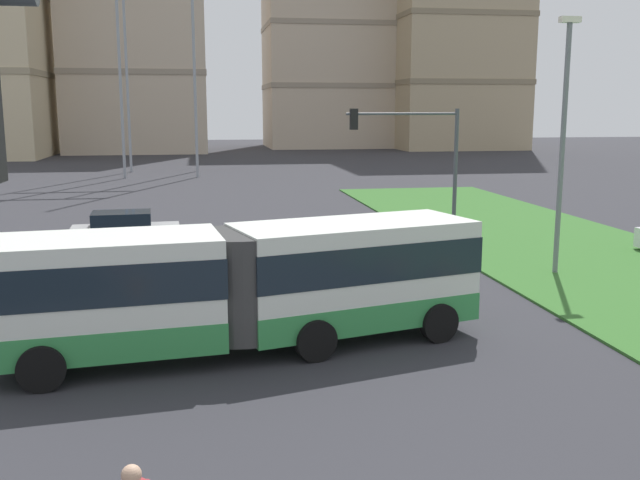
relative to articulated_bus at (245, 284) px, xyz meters
The scene contains 5 objects.
articulated_bus is the anchor object (origin of this frame).
car_silver_hatch 14.24m from the articulated_bus, 106.87° to the left, with size 4.50×2.22×1.58m.
traffic_light_far_right 13.15m from the articulated_bus, 54.33° to the left, with size 4.53×0.28×5.79m.
streetlight_median 13.40m from the articulated_bus, 29.11° to the left, with size 0.70×0.28×8.83m.
apartment_tower_westcentre 86.90m from the articulated_bus, 95.92° to the left, with size 18.17×16.80×39.46m.
Camera 1 is at (-2.93, -5.43, 5.83)m, focal length 40.52 mm.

